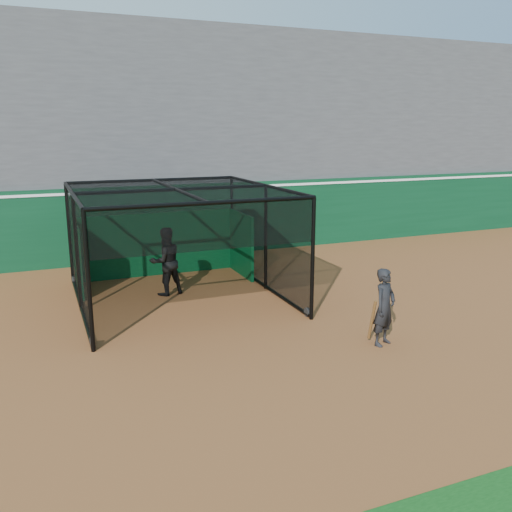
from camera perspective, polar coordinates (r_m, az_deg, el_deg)
name	(u,v)px	position (r m, az deg, el deg)	size (l,w,h in m)	color
ground	(247,348)	(11.15, -0.96, -9.70)	(120.00, 120.00, 0.00)	brown
outfield_wall	(156,221)	(18.69, -10.53, 3.64)	(50.00, 0.50, 2.50)	#0A391F
grandstand	(131,125)	(22.15, -12.98, 13.30)	(50.00, 7.85, 8.95)	#4C4C4F
batting_cage	(177,245)	(14.03, -8.27, 1.12)	(5.01, 5.50, 2.86)	black
batter	(166,261)	(14.56, -9.49, -0.56)	(0.88, 0.69, 1.82)	black
on_deck_player	(384,307)	(11.38, 13.36, -5.27)	(0.69, 0.59, 1.61)	black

